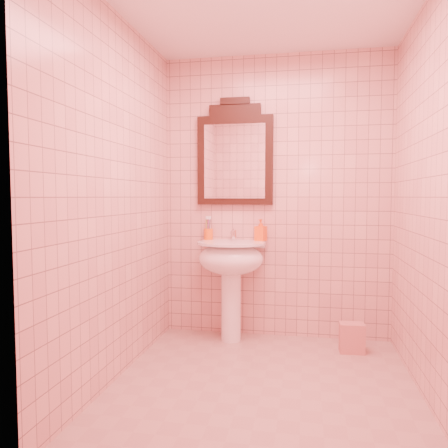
% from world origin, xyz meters
% --- Properties ---
extents(floor, '(2.20, 2.20, 0.00)m').
position_xyz_m(floor, '(0.00, 0.00, 0.00)').
color(floor, tan).
rests_on(floor, ground).
extents(back_wall, '(2.00, 0.02, 2.50)m').
position_xyz_m(back_wall, '(0.00, 1.10, 1.25)').
color(back_wall, '#E0A99C').
rests_on(back_wall, floor).
extents(pedestal_sink, '(0.58, 0.58, 0.86)m').
position_xyz_m(pedestal_sink, '(-0.36, 0.87, 0.66)').
color(pedestal_sink, white).
rests_on(pedestal_sink, floor).
extents(faucet, '(0.04, 0.16, 0.11)m').
position_xyz_m(faucet, '(-0.36, 1.01, 0.92)').
color(faucet, white).
rests_on(faucet, pedestal_sink).
extents(mirror, '(0.68, 0.06, 0.95)m').
position_xyz_m(mirror, '(-0.36, 1.07, 1.62)').
color(mirror, black).
rests_on(mirror, back_wall).
extents(toothbrush_cup, '(0.08, 0.08, 0.19)m').
position_xyz_m(toothbrush_cup, '(-0.60, 1.05, 0.92)').
color(toothbrush_cup, orange).
rests_on(toothbrush_cup, pedestal_sink).
extents(soap_dispenser, '(0.11, 0.11, 0.19)m').
position_xyz_m(soap_dispenser, '(-0.12, 1.03, 0.96)').
color(soap_dispenser, '#F05A14').
rests_on(soap_dispenser, pedestal_sink).
extents(towel, '(0.20, 0.14, 0.24)m').
position_xyz_m(towel, '(0.64, 0.77, 0.12)').
color(towel, '#C17571').
rests_on(towel, floor).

